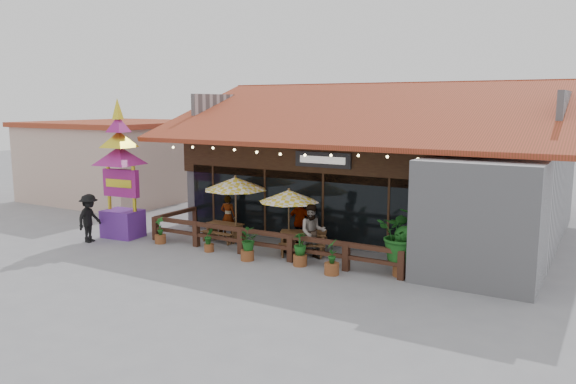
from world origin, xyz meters
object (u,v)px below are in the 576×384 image
Objects in this scene: pedestrian at (89,218)px; thai_sign_tower at (120,159)px; picnic_table_left at (225,229)px; picnic_table_right at (303,239)px; umbrella_right at (289,196)px; umbrella_left at (235,184)px; tropical_plant at (403,236)px.

thai_sign_tower is at bearing -33.94° from pedestrian.
picnic_table_right reaches higher than picnic_table_left.
umbrella_right is 1.92× the size of picnic_table_left.
umbrella_left is at bearing -73.42° from pedestrian.
umbrella_right is 1.57m from picnic_table_right.
picnic_table_left is 0.65× the size of tropical_plant.
picnic_table_right is 0.35× the size of thai_sign_tower.
picnic_table_left is at bearing 177.83° from umbrella_left.
umbrella_right is 7.74m from pedestrian.
picnic_table_left is at bearing 176.07° from umbrella_right.
umbrella_left is at bearing 172.87° from tropical_plant.
thai_sign_tower is at bearing -168.75° from umbrella_right.
picnic_table_left is 7.45m from tropical_plant.
umbrella_right reaches higher than picnic_table_left.
picnic_table_right is at bearing 10.89° from thai_sign_tower.
umbrella_left is 0.51× the size of thai_sign_tower.
umbrella_right is at bearing -3.93° from picnic_table_left.
umbrella_right is 1.34× the size of picnic_table_right.
umbrella_right reaches higher than pedestrian.
umbrella_left is 2.43m from umbrella_right.
umbrella_right is 6.98m from thai_sign_tower.
umbrella_left reaches higher than picnic_table_right.
tropical_plant is (7.36, -0.87, 0.80)m from picnic_table_left.
umbrella_right is 4.50m from tropical_plant.
pedestrian is at bearing -150.30° from umbrella_left.
umbrella_right is 0.47× the size of thai_sign_tower.
picnic_table_left is 0.77× the size of pedestrian.
pedestrian reaches higher than picnic_table_right.
pedestrian is (-7.77, -2.62, 0.40)m from picnic_table_right.
umbrella_left is 1.34× the size of tropical_plant.
umbrella_left reaches higher than umbrella_right.
pedestrian is at bearing -160.47° from umbrella_right.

